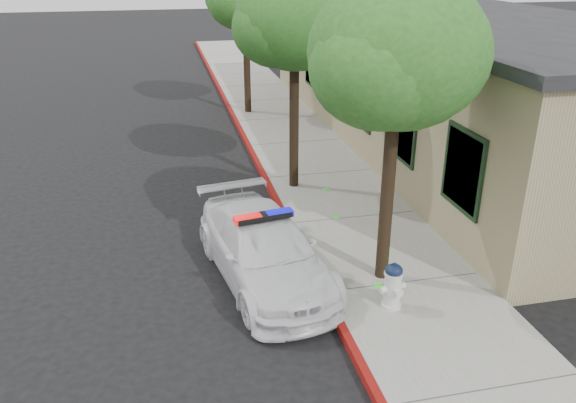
{
  "coord_description": "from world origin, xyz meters",
  "views": [
    {
      "loc": [
        -2.58,
        -8.7,
        5.96
      ],
      "look_at": [
        -0.2,
        1.98,
        1.16
      ],
      "focal_mm": 35.66,
      "sensor_mm": 36.0,
      "label": 1
    }
  ],
  "objects_px": {
    "fire_hydrant": "(393,285)",
    "street_tree_near": "(398,60)",
    "clapboard_building": "(442,76)",
    "police_car": "(264,249)",
    "street_tree_mid": "(295,24)"
  },
  "relations": [
    {
      "from": "police_car",
      "to": "street_tree_mid",
      "type": "bearing_deg",
      "value": 60.25
    },
    {
      "from": "police_car",
      "to": "fire_hydrant",
      "type": "height_order",
      "value": "police_car"
    },
    {
      "from": "street_tree_near",
      "to": "fire_hydrant",
      "type": "bearing_deg",
      "value": -102.07
    },
    {
      "from": "street_tree_near",
      "to": "police_car",
      "type": "bearing_deg",
      "value": 163.83
    },
    {
      "from": "fire_hydrant",
      "to": "street_tree_mid",
      "type": "relative_size",
      "value": 0.16
    },
    {
      "from": "fire_hydrant",
      "to": "street_tree_near",
      "type": "xyz_separation_m",
      "value": [
        0.22,
        1.03,
        3.71
      ]
    },
    {
      "from": "clapboard_building",
      "to": "fire_hydrant",
      "type": "distance_m",
      "value": 11.32
    },
    {
      "from": "police_car",
      "to": "clapboard_building",
      "type": "bearing_deg",
      "value": 37.27
    },
    {
      "from": "clapboard_building",
      "to": "police_car",
      "type": "relative_size",
      "value": 4.43
    },
    {
      "from": "street_tree_mid",
      "to": "clapboard_building",
      "type": "bearing_deg",
      "value": 31.64
    },
    {
      "from": "street_tree_near",
      "to": "street_tree_mid",
      "type": "xyz_separation_m",
      "value": [
        -0.59,
        5.01,
        0.04
      ]
    },
    {
      "from": "police_car",
      "to": "street_tree_near",
      "type": "bearing_deg",
      "value": -25.56
    },
    {
      "from": "clapboard_building",
      "to": "police_car",
      "type": "xyz_separation_m",
      "value": [
        -7.59,
        -8.04,
        -1.47
      ]
    },
    {
      "from": "street_tree_near",
      "to": "street_tree_mid",
      "type": "height_order",
      "value": "street_tree_near"
    },
    {
      "from": "clapboard_building",
      "to": "street_tree_near",
      "type": "xyz_separation_m",
      "value": [
        -5.38,
        -8.68,
        2.17
      ]
    }
  ]
}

